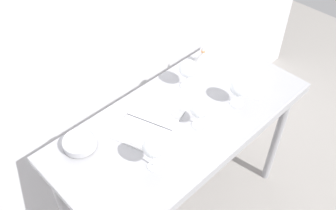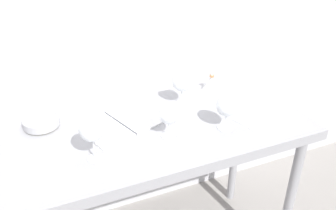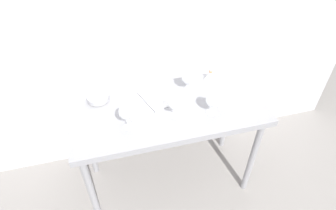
# 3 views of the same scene
# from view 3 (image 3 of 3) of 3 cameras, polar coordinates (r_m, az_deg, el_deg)

# --- Properties ---
(ground_plane) EXTENTS (6.00, 6.00, 0.00)m
(ground_plane) POSITION_cam_3_polar(r_m,az_deg,el_deg) (2.77, 0.00, -14.26)
(ground_plane) COLOR gray
(back_wall) EXTENTS (3.80, 0.04, 2.60)m
(back_wall) POSITION_cam_3_polar(r_m,az_deg,el_deg) (2.26, -3.26, 15.45)
(back_wall) COLOR silver
(back_wall) RESTS_ON ground_plane
(steel_counter) EXTENTS (1.40, 0.65, 0.90)m
(steel_counter) POSITION_cam_3_polar(r_m,az_deg,el_deg) (2.15, 0.04, -2.56)
(steel_counter) COLOR #9A9A9F
(steel_counter) RESTS_ON ground_plane
(wine_glass_near_center) EXTENTS (0.09, 0.09, 0.16)m
(wine_glass_near_center) POSITION_cam_3_polar(r_m,az_deg,el_deg) (1.95, 1.23, 0.27)
(wine_glass_near_center) COLOR white
(wine_glass_near_center) RESTS_ON steel_counter
(wine_glass_near_right) EXTENTS (0.10, 0.10, 0.17)m
(wine_glass_near_right) POSITION_cam_3_polar(r_m,az_deg,el_deg) (1.99, 8.83, 0.85)
(wine_glass_near_right) COLOR white
(wine_glass_near_right) RESTS_ON steel_counter
(wine_glass_near_left) EXTENTS (0.10, 0.10, 0.19)m
(wine_glass_near_left) POSITION_cam_3_polar(r_m,az_deg,el_deg) (1.86, -8.32, -1.48)
(wine_glass_near_left) COLOR white
(wine_glass_near_left) RESTS_ON steel_counter
(wine_glass_far_right) EXTENTS (0.10, 0.10, 0.18)m
(wine_glass_far_right) POSITION_cam_3_polar(r_m,az_deg,el_deg) (2.16, 3.97, 5.38)
(wine_glass_far_right) COLOR white
(wine_glass_far_right) RESTS_ON steel_counter
(open_notebook) EXTENTS (0.41, 0.35, 0.01)m
(open_notebook) POSITION_cam_3_polar(r_m,az_deg,el_deg) (2.12, -4.46, 0.48)
(open_notebook) COLOR white
(open_notebook) RESTS_ON steel_counter
(tasting_sheet_upper) EXTENTS (0.22, 0.25, 0.00)m
(tasting_sheet_upper) POSITION_cam_3_polar(r_m,az_deg,el_deg) (2.15, 11.89, 0.24)
(tasting_sheet_upper) COLOR white
(tasting_sheet_upper) RESTS_ON steel_counter
(tasting_bowl) EXTENTS (0.16, 0.16, 0.05)m
(tasting_bowl) POSITION_cam_3_polar(r_m,az_deg,el_deg) (2.19, -13.70, 1.44)
(tasting_bowl) COLOR #DBCC66
(tasting_bowl) RESTS_ON steel_counter
(decanter_funnel) EXTENTS (0.11, 0.11, 0.14)m
(decanter_funnel) POSITION_cam_3_polar(r_m,az_deg,el_deg) (2.33, 8.34, 5.67)
(decanter_funnel) COLOR silver
(decanter_funnel) RESTS_ON steel_counter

